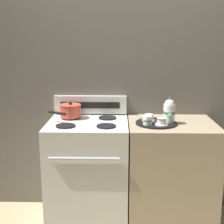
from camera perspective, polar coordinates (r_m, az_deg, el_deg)
ground_plane at (r=3.04m, az=3.28°, el=-19.16°), size 6.00×6.00×0.00m
wall_back at (r=2.95m, az=3.34°, el=2.85°), size 6.00×0.05×2.20m
stove at (r=2.83m, az=-4.33°, el=-11.01°), size 0.69×0.64×0.95m
control_panel at (r=2.93m, az=-3.98°, el=1.35°), size 0.68×0.05×0.17m
side_counter at (r=2.86m, az=10.56°, el=-11.03°), size 0.74×0.61×0.93m
saucepan at (r=2.81m, az=-7.65°, el=0.23°), size 0.27×0.31×0.14m
serving_tray at (r=2.64m, az=8.09°, el=-2.01°), size 0.35×0.35×0.01m
teapot at (r=2.64m, az=10.44°, el=0.21°), size 0.10×0.16×0.21m
teacup_left at (r=2.68m, az=6.73°, el=-0.99°), size 0.12×0.12×0.06m
teacup_right at (r=2.56m, az=9.02°, el=-1.73°), size 0.12×0.12×0.06m
creamer_jug at (r=2.55m, az=6.50°, el=-1.52°), size 0.07×0.07×0.07m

